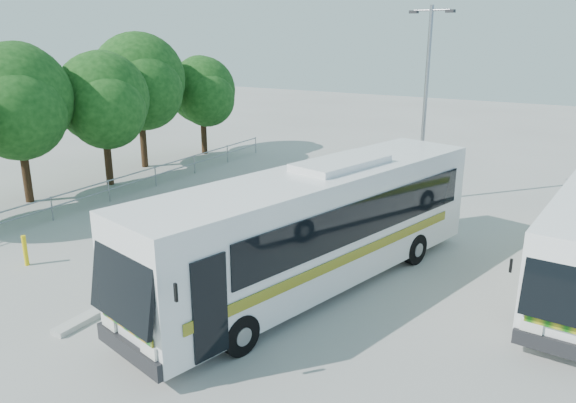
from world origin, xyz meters
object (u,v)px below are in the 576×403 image
Objects in this scene: tree_far_d at (140,80)px; lamppost at (426,98)px; tree_far_c at (103,98)px; coach_main at (316,226)px; bollard at (25,250)px; tree_far_b at (17,99)px; tree_far_e at (203,90)px.

lamppost reaches higher than tree_far_d.
coach_main is at bearing -20.32° from tree_far_c.
tree_far_d is 14.48m from bollard.
tree_far_c is (0.89, 3.90, -0.31)m from tree_far_b.
bollard is at bearing -62.39° from tree_far_d.
tree_far_b reaches higher than tree_far_e.
tree_far_c is 0.88× the size of tree_far_d.
tree_far_c is at bearing -72.17° from tree_far_d.
tree_far_e is 19.96m from coach_main.
tree_far_b is 1.17× the size of tree_far_e.
tree_far_e reaches higher than coach_main.
tree_far_d is at bearing 164.20° from coach_main.
tree_far_e is (-0.51, 8.20, -0.37)m from tree_far_c.
lamppost is at bearing -12.76° from tree_far_e.
tree_far_d reaches higher than tree_far_e.
tree_far_c is 10.69m from bollard.
bollard is at bearing -109.88° from lamppost.
tree_far_e is at bearing 108.87° from bollard.
tree_far_d reaches higher than tree_far_b.
coach_main is (14.64, -13.43, -1.96)m from tree_far_e.
tree_far_b is at bearing 142.74° from bollard.
tree_far_e reaches higher than bollard.
tree_far_d reaches higher than bollard.
tree_far_d reaches higher than tree_far_c.
lamppost reaches higher than tree_far_b.
bollard is at bearing -37.26° from tree_far_b.
tree_far_c is at bearing 121.39° from bollard.
tree_far_b is 0.83× the size of lamppost.
tree_far_e is 5.74× the size of bollard.
tree_far_e is (0.68, 4.50, -0.93)m from tree_far_d.
lamppost is (15.31, 1.19, -0.20)m from tree_far_d.
bollard is (5.72, -16.75, -3.37)m from tree_far_e.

